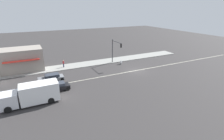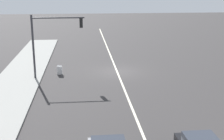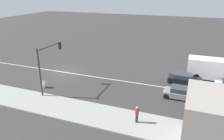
% 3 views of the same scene
% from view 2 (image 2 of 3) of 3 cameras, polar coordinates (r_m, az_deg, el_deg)
% --- Properties ---
extents(lane_marking_center, '(0.16, 60.00, 0.01)m').
position_cam_2_polar(lane_marking_center, '(30.37, 0.91, -0.23)').
color(lane_marking_center, beige).
rests_on(lane_marking_center, ground).
extents(traffic_signal_main, '(4.59, 0.34, 5.60)m').
position_cam_2_polar(traffic_signal_main, '(27.69, -11.40, 6.18)').
color(traffic_signal_main, '#333338').
rests_on(traffic_signal_main, sidewalk_right).
extents(warning_aframe_sign, '(0.45, 0.53, 0.84)m').
position_cam_2_polar(warning_aframe_sign, '(29.60, -9.59, -0.02)').
color(warning_aframe_sign, silver).
rests_on(warning_aframe_sign, ground).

